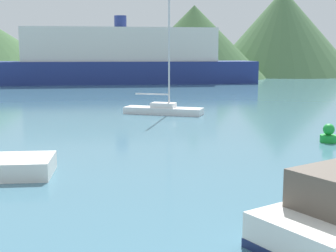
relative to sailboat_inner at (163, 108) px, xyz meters
name	(u,v)px	position (x,y,z in m)	size (l,w,h in m)	color
sailboat_inner	(163,108)	(0.00, 0.00, 0.00)	(5.21, 4.36, 8.69)	white
ferry_distant	(121,59)	(4.73, 32.66, 2.88)	(37.48, 13.43, 9.10)	navy
buoy_marker	(328,135)	(4.16, -12.24, -0.04)	(0.77, 0.77, 0.89)	green
hill_east	(194,42)	(20.11, 44.07, 5.61)	(24.46, 24.46, 12.03)	#3D6038
hill_far_east	(282,32)	(39.11, 47.13, 7.52)	(27.75, 27.75, 15.85)	#476B42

